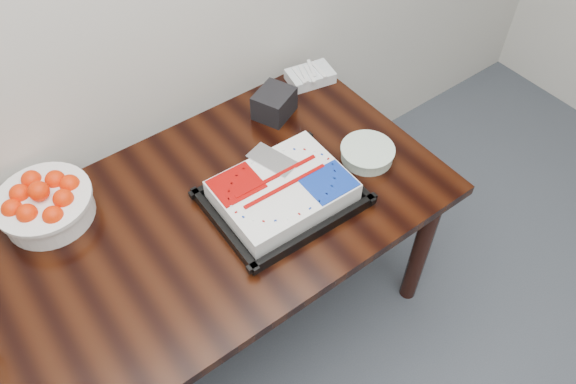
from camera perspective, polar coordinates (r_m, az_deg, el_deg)
table at (r=1.94m, az=-10.13°, el=-5.11°), size 1.80×0.90×0.75m
cake_tray at (r=1.87m, az=-0.56°, el=-0.11°), size 0.49×0.39×0.10m
tangerine_bowl at (r=1.97m, az=-23.63°, el=-0.67°), size 0.31×0.31×0.20m
plate_stack at (r=2.05m, az=8.05°, el=3.93°), size 0.20×0.20×0.05m
fork_bag at (r=2.36m, az=2.27°, el=11.74°), size 0.20×0.16×0.05m
napkin_box at (r=2.18m, az=-1.41°, el=8.98°), size 0.18×0.17×0.10m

